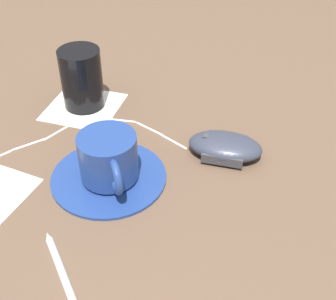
{
  "coord_description": "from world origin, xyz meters",
  "views": [
    {
      "loc": [
        0.32,
        -0.36,
        0.43
      ],
      "look_at": [
        0.07,
        0.06,
        0.03
      ],
      "focal_mm": 50.0,
      "sensor_mm": 36.0,
      "label": 1
    }
  ],
  "objects_px": {
    "coffee_cup": "(108,158)",
    "drinking_glass": "(82,78)",
    "pen": "(65,279)",
    "saucer": "(108,177)",
    "computer_mouse": "(225,146)"
  },
  "relations": [
    {
      "from": "drinking_glass",
      "to": "pen",
      "type": "distance_m",
      "value": 0.35
    },
    {
      "from": "pen",
      "to": "computer_mouse",
      "type": "bearing_deg",
      "value": 78.93
    },
    {
      "from": "drinking_glass",
      "to": "pen",
      "type": "xyz_separation_m",
      "value": [
        0.2,
        -0.28,
        -0.05
      ]
    },
    {
      "from": "pen",
      "to": "coffee_cup",
      "type": "bearing_deg",
      "value": 108.87
    },
    {
      "from": "coffee_cup",
      "to": "drinking_glass",
      "type": "bearing_deg",
      "value": 138.6
    },
    {
      "from": "drinking_glass",
      "to": "computer_mouse",
      "type": "bearing_deg",
      "value": 0.01
    },
    {
      "from": "pen",
      "to": "saucer",
      "type": "bearing_deg",
      "value": 110.31
    },
    {
      "from": "coffee_cup",
      "to": "drinking_glass",
      "type": "relative_size",
      "value": 0.96
    },
    {
      "from": "drinking_glass",
      "to": "pen",
      "type": "height_order",
      "value": "drinking_glass"
    },
    {
      "from": "drinking_glass",
      "to": "pen",
      "type": "relative_size",
      "value": 0.73
    },
    {
      "from": "saucer",
      "to": "computer_mouse",
      "type": "xyz_separation_m",
      "value": [
        0.11,
        0.13,
        0.01
      ]
    },
    {
      "from": "saucer",
      "to": "coffee_cup",
      "type": "xyz_separation_m",
      "value": [
        0.0,
        -0.0,
        0.04
      ]
    },
    {
      "from": "saucer",
      "to": "drinking_glass",
      "type": "xyz_separation_m",
      "value": [
        -0.14,
        0.13,
        0.05
      ]
    },
    {
      "from": "saucer",
      "to": "pen",
      "type": "xyz_separation_m",
      "value": [
        0.06,
        -0.15,
        0.0
      ]
    },
    {
      "from": "saucer",
      "to": "drinking_glass",
      "type": "relative_size",
      "value": 1.61
    }
  ]
}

